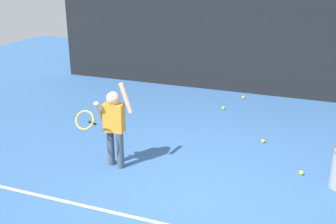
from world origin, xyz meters
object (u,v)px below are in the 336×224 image
Objects in this scene: tennis_ball_3 at (263,141)px; tennis_ball_4 at (243,97)px; tennis_player at (113,123)px; tennis_ball_2 at (223,108)px; tennis_ball_1 at (301,173)px.

tennis_ball_4 is (-0.80, 2.34, 0.00)m from tennis_ball_3.
tennis_ball_2 is at bearing 68.51° from tennis_player.
tennis_ball_3 is (1.06, -1.44, 0.00)m from tennis_ball_2.
tennis_player reaches higher than tennis_ball_2.
tennis_ball_4 is (0.26, 0.90, 0.00)m from tennis_ball_2.
tennis_ball_1 is 3.62m from tennis_ball_4.
tennis_player reaches higher than tennis_ball_1.
tennis_ball_2 is at bearing 126.33° from tennis_ball_3.
tennis_ball_1 is at bearing -53.64° from tennis_ball_2.
tennis_ball_3 is at bearing -53.67° from tennis_ball_2.
tennis_player is 2.73m from tennis_ball_3.
tennis_ball_1 and tennis_ball_3 have the same top height.
tennis_ball_1 is at bearing -65.40° from tennis_ball_4.
tennis_ball_1 is (2.72, 0.74, -0.69)m from tennis_player.
tennis_ball_2 is 0.93m from tennis_ball_4.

